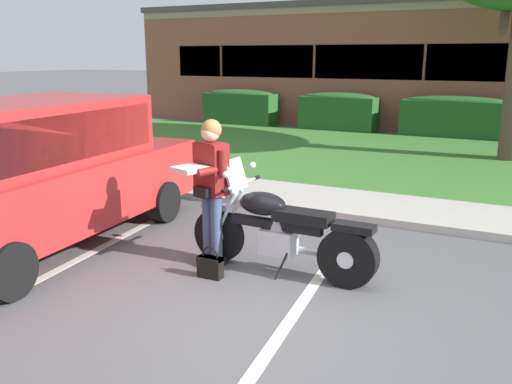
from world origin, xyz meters
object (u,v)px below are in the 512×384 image
handbag (210,265)px  hedge_center_right (455,116)px  parked_suv_adjacent (37,172)px  hedge_left (240,106)px  motorcycle (286,232)px  rider_person (210,181)px  brick_building (449,63)px  hedge_center_left (338,111)px

handbag → hedge_center_right: bearing=85.9°
parked_suv_adjacent → hedge_left: parked_suv_adjacent is taller
motorcycle → hedge_left: 13.79m
parked_suv_adjacent → motorcycle: bearing=9.2°
rider_person → handbag: (0.18, -0.32, -0.86)m
rider_person → hedge_left: size_ratio=0.65×
rider_person → hedge_center_right: (1.06, 12.03, -0.36)m
hedge_left → brick_building: 8.58m
hedge_left → rider_person: bearing=-63.0°
handbag → rider_person: bearing=119.4°
hedge_left → brick_building: brick_building is taller
hedge_center_right → handbag: bearing=-94.1°
rider_person → handbag: size_ratio=4.74×
parked_suv_adjacent → hedge_center_right: parked_suv_adjacent is taller
parked_suv_adjacent → hedge_center_left: parked_suv_adjacent is taller
rider_person → hedge_left: rider_person is taller
parked_suv_adjacent → hedge_left: (-3.81, 12.39, -0.30)m
hedge_center_right → brick_building: bearing=100.7°
rider_person → parked_suv_adjacent: (-2.33, -0.37, -0.05)m
rider_person → handbag: rider_person is taller
motorcycle → handbag: (-0.70, -0.48, -0.34)m
hedge_center_left → brick_building: brick_building is taller
motorcycle → hedge_center_left: (-3.42, 11.87, 0.16)m
hedge_left → brick_building: (6.08, 5.88, 1.44)m
handbag → brick_building: 18.34m
parked_suv_adjacent → brick_building: bearing=82.9°
hedge_left → hedge_center_left: size_ratio=1.06×
handbag → parked_suv_adjacent: parked_suv_adjacent is taller
motorcycle → handbag: 0.92m
rider_person → hedge_center_right: size_ratio=0.56×
motorcycle → hedge_left: bearing=120.6°
handbag → hedge_center_left: bearing=102.4°
motorcycle → brick_building: 17.85m
motorcycle → hedge_center_right: motorcycle is taller
rider_person → hedge_center_left: (-2.54, 12.03, -0.36)m
brick_building → hedge_center_left: bearing=-112.9°
rider_person → hedge_left: (-6.14, 12.03, -0.36)m
rider_person → parked_suv_adjacent: 2.36m
hedge_center_right → brick_building: size_ratio=0.14×
rider_person → parked_suv_adjacent: size_ratio=0.34×
motorcycle → rider_person: 1.04m
hedge_left → hedge_center_right: (7.19, 0.00, 0.00)m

